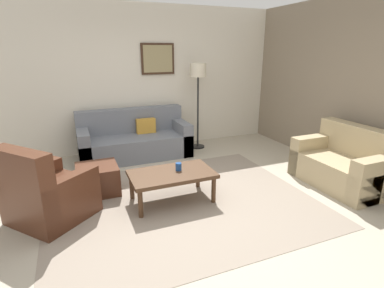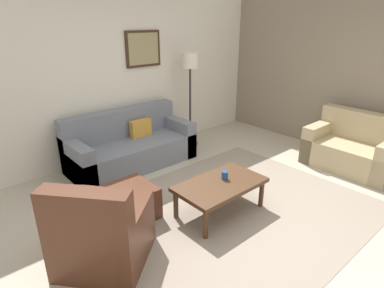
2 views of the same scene
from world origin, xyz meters
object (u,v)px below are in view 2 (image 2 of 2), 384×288
Objects in this scene: coffee_table at (220,186)px; cup at (225,175)px; ottoman at (130,202)px; framed_artwork at (143,49)px; lamp_standing at (190,70)px; couch_main at (129,146)px; armchair_leather at (101,239)px; couch_loveseat at (354,149)px.

cup is at bearing 16.25° from coffee_table.
ottoman is 2.79m from framed_artwork.
couch_main is at bearing 179.39° from lamp_standing.
coffee_table is (0.08, -2.01, 0.06)m from couch_main.
framed_artwork is (1.45, 1.77, 1.58)m from ottoman.
coffee_table is 10.62× the size of cup.
armchair_leather is at bearing -145.63° from lamp_standing.
couch_loveseat is 2.62m from coffee_table.
couch_main is 1.53× the size of couch_loveseat.
couch_loveseat is 4.14m from armchair_leather.
couch_main is 2.39m from armchair_leather.
ottoman is at bearing -129.31° from framed_artwork.
lamp_standing is at bearing -0.61° from couch_main.
lamp_standing is at bearing 58.10° from coffee_table.
armchair_leather is at bearing 176.17° from coffee_table.
armchair_leather reaches higher than couch_main.
couch_loveseat reaches higher than cup.
armchair_leather is 2.01× the size of ottoman.
lamp_standing reaches higher than couch_main.
couch_main and couch_loveseat have the same top height.
ottoman is (-3.47, 1.13, -0.10)m from couch_loveseat.
lamp_standing is (1.13, 1.96, 0.95)m from cup.
coffee_table is at bearing 169.23° from couch_loveseat.
ottoman is 2.80m from lamp_standing.
armchair_leather is 1.64m from cup.
coffee_table is 2.57m from lamp_standing.
cup is (-2.47, 0.52, 0.16)m from couch_loveseat.
lamp_standing is (2.76, 1.89, 1.10)m from armchair_leather.
framed_artwork is (-2.02, 2.90, 1.48)m from couch_loveseat.
couch_loveseat is at bearing -18.03° from ottoman.
framed_artwork reaches higher than cup.
couch_main is 1.18× the size of lamp_standing.
framed_artwork is (0.56, 2.41, 1.42)m from coffee_table.
coffee_table is at bearing -103.04° from framed_artwork.
lamp_standing reaches higher than ottoman.
ottoman is at bearing -120.73° from couch_main.
lamp_standing is (2.13, 1.35, 1.21)m from ottoman.
ottoman is (-0.81, -1.37, -0.10)m from couch_main.
lamp_standing is at bearing -31.80° from framed_artwork.
cup is at bearing -100.71° from framed_artwork.
framed_artwork is (-0.68, 0.42, 0.37)m from lamp_standing.
ottoman is at bearing 144.42° from coffee_table.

